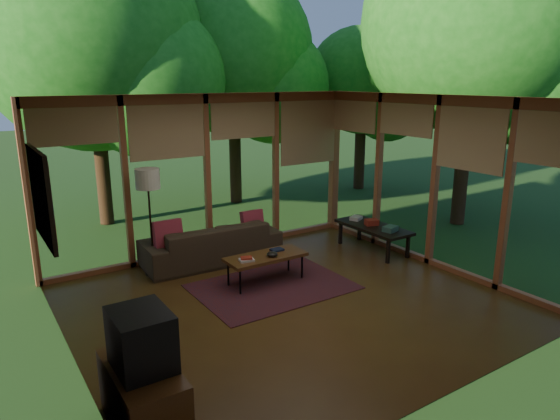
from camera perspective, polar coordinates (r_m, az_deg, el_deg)
floor at (r=6.86m, az=1.22°, el=-10.52°), size 5.50×5.50×0.00m
ceiling at (r=6.20m, az=1.36°, el=12.65°), size 5.50×5.50×0.00m
wall_left at (r=5.40m, az=-23.58°, el=-3.52°), size 0.04×5.00×2.70m
wall_front at (r=4.66m, az=19.10°, el=-5.91°), size 5.50×0.04×2.70m
window_wall_back at (r=8.53m, az=-8.31°, el=3.95°), size 5.50×0.12×2.70m
window_wall_right at (r=8.24m, az=17.27°, el=3.05°), size 0.12×5.00×2.70m
exterior_lawn at (r=17.69m, az=7.96°, el=5.08°), size 40.00×40.00×0.00m
tree_nw at (r=10.75m, az=-20.93°, el=17.86°), size 4.32×4.32×5.85m
tree_ne at (r=12.06m, az=-5.60°, el=17.46°), size 3.79×3.79×5.41m
tree_se at (r=10.69m, az=21.21°, el=19.35°), size 4.21×4.21×6.07m
tree_far at (r=13.59m, az=9.01°, el=14.32°), size 2.76×2.76×4.26m
rug at (r=7.33m, az=-0.84°, el=-8.74°), size 2.19×1.55×0.01m
sofa at (r=8.26m, az=-7.84°, el=-3.74°), size 2.26×0.96×0.65m
pillow_left at (r=7.86m, az=-12.69°, el=-2.82°), size 0.44×0.24×0.47m
pillow_right at (r=8.48m, az=-3.18°, el=-1.39°), size 0.38×0.20×0.40m
ct_book_lower at (r=7.13m, az=-3.85°, el=-5.70°), size 0.23×0.19×0.03m
ct_book_upper at (r=7.12m, az=-3.85°, el=-5.49°), size 0.19×0.17×0.03m
ct_book_side at (r=7.52m, az=-0.35°, el=-4.56°), size 0.19×0.14×0.03m
ct_bowl at (r=7.27m, az=-0.90°, el=-5.07°), size 0.16×0.16×0.07m
media_cabinet at (r=4.67m, az=-15.32°, el=-20.07°), size 0.50×1.00×0.60m
television at (r=4.39m, az=-15.57°, el=-14.09°), size 0.45×0.55×0.50m
console_book_a at (r=8.54m, az=12.49°, el=-2.11°), size 0.28×0.23×0.09m
console_book_b at (r=8.84m, az=10.42°, el=-1.38°), size 0.26×0.22×0.10m
console_book_c at (r=9.13m, az=8.69°, el=-0.92°), size 0.28×0.25×0.06m
floor_lamp at (r=7.65m, az=-14.86°, el=2.79°), size 0.36×0.36×1.65m
coffee_table at (r=7.35m, az=-1.65°, el=-5.43°), size 1.20×0.50×0.43m
side_console at (r=8.84m, az=10.61°, el=-2.05°), size 0.60×1.40×0.46m
wall_painting at (r=6.70m, az=-25.60°, el=1.42°), size 0.06×1.35×1.15m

